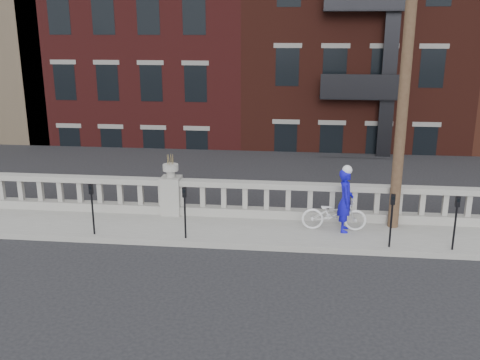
# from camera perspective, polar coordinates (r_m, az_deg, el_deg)

# --- Properties ---
(ground) EXTENTS (120.00, 120.00, 0.00)m
(ground) POSITION_cam_1_polar(r_m,az_deg,el_deg) (12.23, -11.58, -10.36)
(ground) COLOR black
(ground) RESTS_ON ground
(sidewalk) EXTENTS (32.00, 2.20, 0.15)m
(sidewalk) POSITION_cam_1_polar(r_m,az_deg,el_deg) (14.83, -8.08, -5.04)
(sidewalk) COLOR gray
(sidewalk) RESTS_ON ground
(balustrade) EXTENTS (28.00, 0.34, 1.03)m
(balustrade) POSITION_cam_1_polar(r_m,az_deg,el_deg) (15.51, -7.30, -1.84)
(balustrade) COLOR gray
(balustrade) RESTS_ON sidewalk
(planter_pedestal) EXTENTS (0.55, 0.55, 1.76)m
(planter_pedestal) POSITION_cam_1_polar(r_m,az_deg,el_deg) (15.46, -7.33, -1.17)
(planter_pedestal) COLOR gray
(planter_pedestal) RESTS_ON sidewalk
(lower_level) EXTENTS (80.00, 44.00, 20.80)m
(lower_level) POSITION_cam_1_polar(r_m,az_deg,el_deg) (33.67, 1.28, 11.38)
(lower_level) COLOR #605E59
(lower_level) RESTS_ON ground
(utility_pole) EXTENTS (1.60, 0.28, 10.00)m
(utility_pole) POSITION_cam_1_polar(r_m,az_deg,el_deg) (14.22, 17.58, 14.79)
(utility_pole) COLOR #422D1E
(utility_pole) RESTS_ON sidewalk
(parking_meter_b) EXTENTS (0.10, 0.09, 1.36)m
(parking_meter_b) POSITION_cam_1_polar(r_m,az_deg,el_deg) (14.27, -15.50, -2.41)
(parking_meter_b) COLOR black
(parking_meter_b) RESTS_ON sidewalk
(parking_meter_c) EXTENTS (0.10, 0.09, 1.36)m
(parking_meter_c) POSITION_cam_1_polar(r_m,az_deg,el_deg) (13.57, -5.91, -2.85)
(parking_meter_c) COLOR black
(parking_meter_c) RESTS_ON sidewalk
(parking_meter_d) EXTENTS (0.10, 0.09, 1.36)m
(parking_meter_d) POSITION_cam_1_polar(r_m,az_deg,el_deg) (13.46, 15.88, -3.55)
(parking_meter_d) COLOR black
(parking_meter_d) RESTS_ON sidewalk
(parking_meter_e) EXTENTS (0.10, 0.09, 1.36)m
(parking_meter_e) POSITION_cam_1_polar(r_m,az_deg,el_deg) (13.80, 22.04, -3.66)
(parking_meter_e) COLOR black
(parking_meter_e) RESTS_ON sidewalk
(bicycle) EXTENTS (1.72, 0.63, 0.90)m
(bicycle) POSITION_cam_1_polar(r_m,az_deg,el_deg) (14.39, 10.00, -3.57)
(bicycle) COLOR silver
(bicycle) RESTS_ON sidewalk
(cyclist) EXTENTS (0.43, 0.63, 1.68)m
(cyclist) POSITION_cam_1_polar(r_m,az_deg,el_deg) (14.26, 11.19, -2.15)
(cyclist) COLOR #110CBB
(cyclist) RESTS_ON sidewalk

